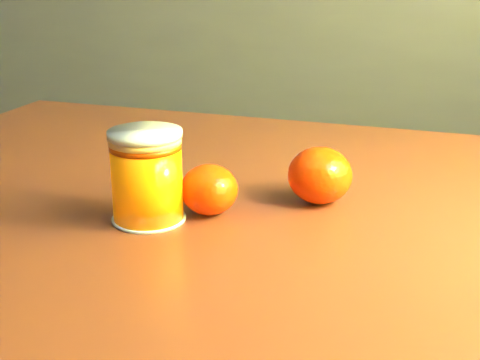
# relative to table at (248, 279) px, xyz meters

# --- Properties ---
(kitchen_counter) EXTENTS (3.15, 0.60, 0.90)m
(kitchen_counter) POSITION_rel_table_xyz_m (-0.95, 1.23, -0.18)
(kitchen_counter) COLOR #4A4A4F
(kitchen_counter) RESTS_ON ground
(table) EXTENTS (1.03, 0.77, 0.72)m
(table) POSITION_rel_table_xyz_m (0.00, 0.00, 0.00)
(table) COLOR brown
(table) RESTS_ON ground
(juice_glass) EXTENTS (0.07, 0.07, 0.09)m
(juice_glass) POSITION_rel_table_xyz_m (-0.08, -0.07, 0.14)
(juice_glass) COLOR orange
(juice_glass) RESTS_ON table
(orange_front) EXTENTS (0.08, 0.08, 0.06)m
(orange_front) POSITION_rel_table_xyz_m (0.07, 0.01, 0.12)
(orange_front) COLOR #EB3504
(orange_front) RESTS_ON table
(orange_back) EXTENTS (0.07, 0.07, 0.05)m
(orange_back) POSITION_rel_table_xyz_m (-0.03, -0.05, 0.12)
(orange_back) COLOR #EB3504
(orange_back) RESTS_ON table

